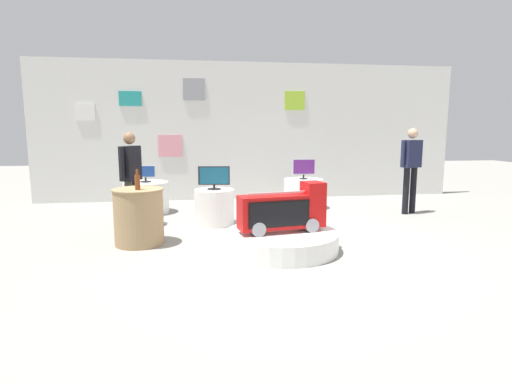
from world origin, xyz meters
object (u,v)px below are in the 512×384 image
object	(u,v)px
tv_on_left_rear	(304,168)
tv_on_center_rear	(214,177)
tv_on_right_rear	(145,173)
shopper_browsing_near_truck	(411,164)
novelty_firetruck_tv	(283,212)
shopper_browsing_rear	(131,173)
main_display_pedestal	(281,241)
side_table_round	(139,216)
display_pedestal_right_rear	(146,197)
bottle_on_side_table	(137,182)
display_pedestal_center_rear	(214,207)
display_pedestal_left_rear	(303,194)

from	to	relation	value
tv_on_left_rear	tv_on_center_rear	bearing A→B (deg)	-146.94
tv_on_right_rear	shopper_browsing_near_truck	world-z (taller)	shopper_browsing_near_truck
tv_on_left_rear	shopper_browsing_near_truck	bearing A→B (deg)	-24.14
novelty_firetruck_tv	shopper_browsing_rear	bearing A→B (deg)	143.36
novelty_firetruck_tv	shopper_browsing_near_truck	size ratio (longest dim) A/B	0.73
main_display_pedestal	tv_on_right_rear	bearing A→B (deg)	126.18
tv_on_right_rear	side_table_round	distance (m)	2.39
tv_on_left_rear	tv_on_center_rear	distance (m)	2.34
display_pedestal_right_rear	bottle_on_side_table	size ratio (longest dim) A/B	3.02
shopper_browsing_rear	display_pedestal_center_rear	bearing A→B (deg)	1.39
novelty_firetruck_tv	shopper_browsing_near_truck	distance (m)	3.73
tv_on_center_rear	shopper_browsing_rear	size ratio (longest dim) A/B	0.34
display_pedestal_left_rear	tv_on_center_rear	size ratio (longest dim) A/B	1.50
main_display_pedestal	tv_on_center_rear	xyz separation A→B (m)	(-0.85, 1.72, 0.71)
display_pedestal_left_rear	shopper_browsing_rear	distance (m)	3.66
tv_on_left_rear	display_pedestal_center_rear	xyz separation A→B (m)	(-1.96, -1.27, -0.56)
shopper_browsing_near_truck	shopper_browsing_rear	xyz separation A→B (m)	(-5.32, -0.43, -0.05)
display_pedestal_left_rear	display_pedestal_center_rear	xyz separation A→B (m)	(-1.96, -1.28, 0.00)
tv_on_right_rear	bottle_on_side_table	world-z (taller)	bottle_on_side_table
side_table_round	tv_on_right_rear	bearing A→B (deg)	93.98
bottle_on_side_table	shopper_browsing_near_truck	distance (m)	5.30
tv_on_left_rear	side_table_round	xyz separation A→B (m)	(-3.11, -2.38, -0.45)
tv_on_left_rear	shopper_browsing_rear	world-z (taller)	shopper_browsing_rear
tv_on_left_rear	shopper_browsing_rear	distance (m)	3.61
bottle_on_side_table	shopper_browsing_near_truck	bearing A→B (deg)	17.82
novelty_firetruck_tv	tv_on_center_rear	bearing A→B (deg)	116.88
display_pedestal_center_rear	tv_on_right_rear	distance (m)	1.87
novelty_firetruck_tv	bottle_on_side_table	size ratio (longest dim) A/B	4.24
tv_on_center_rear	tv_on_right_rear	world-z (taller)	tv_on_center_rear
novelty_firetruck_tv	shopper_browsing_rear	world-z (taller)	shopper_browsing_rear
display_pedestal_center_rear	display_pedestal_right_rear	bearing A→B (deg)	136.73
novelty_firetruck_tv	tv_on_center_rear	world-z (taller)	tv_on_center_rear
display_pedestal_right_rear	tv_on_center_rear	bearing A→B (deg)	-43.36
tv_on_left_rear	side_table_round	bearing A→B (deg)	-142.54
novelty_firetruck_tv	tv_on_right_rear	bearing A→B (deg)	126.46
bottle_on_side_table	tv_on_center_rear	bearing A→B (deg)	47.13
display_pedestal_center_rear	tv_on_center_rear	bearing A→B (deg)	-82.52
bottle_on_side_table	display_pedestal_right_rear	bearing A→B (deg)	94.21
side_table_round	bottle_on_side_table	xyz separation A→B (m)	(0.02, -0.11, 0.52)
tv_on_center_rear	display_pedestal_right_rear	size ratio (longest dim) A/B	0.62
main_display_pedestal	display_pedestal_center_rear	world-z (taller)	display_pedestal_center_rear
tv_on_center_rear	shopper_browsing_near_truck	distance (m)	3.94
main_display_pedestal	novelty_firetruck_tv	bearing A→B (deg)	-6.71
display_pedestal_center_rear	display_pedestal_right_rear	xyz separation A→B (m)	(-1.32, 1.24, 0.00)
side_table_round	bottle_on_side_table	size ratio (longest dim) A/B	2.81
main_display_pedestal	display_pedestal_right_rear	size ratio (longest dim) A/B	1.78
tv_on_center_rear	display_pedestal_center_rear	bearing A→B (deg)	97.48
display_pedestal_center_rear	shopper_browsing_near_truck	xyz separation A→B (m)	(3.91, 0.40, 0.69)
tv_on_center_rear	display_pedestal_right_rear	bearing A→B (deg)	136.64
display_pedestal_left_rear	shopper_browsing_near_truck	bearing A→B (deg)	-24.24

